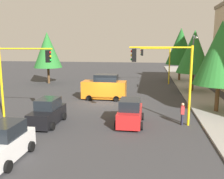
{
  "coord_description": "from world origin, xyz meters",
  "views": [
    {
      "loc": [
        24.66,
        4.5,
        6.0
      ],
      "look_at": [
        -1.53,
        0.57,
        1.2
      ],
      "focal_mm": 39.95,
      "sensor_mm": 36.0,
      "label": 1
    }
  ],
  "objects_px": {
    "traffic_signal_far_left": "(157,58)",
    "tree_roadside_far": "(181,46)",
    "pedestrian_crossing": "(182,113)",
    "street_lamp_curbside": "(193,60)",
    "tree_roadside_near": "(220,53)",
    "car_black": "(48,113)",
    "tree_opposite_side": "(47,50)",
    "tree_roadside_mid": "(194,52)",
    "car_red": "(130,113)",
    "car_white": "(5,144)",
    "traffic_signal_near_left": "(166,69)",
    "delivery_van_orange": "(104,88)",
    "traffic_signal_near_right": "(21,68)"
  },
  "relations": [
    {
      "from": "traffic_signal_far_left",
      "to": "tree_roadside_far",
      "type": "height_order",
      "value": "tree_roadside_far"
    },
    {
      "from": "traffic_signal_far_left",
      "to": "pedestrian_crossing",
      "type": "bearing_deg",
      "value": 3.96
    },
    {
      "from": "street_lamp_curbside",
      "to": "tree_roadside_near",
      "type": "height_order",
      "value": "tree_roadside_near"
    },
    {
      "from": "car_black",
      "to": "traffic_signal_far_left",
      "type": "bearing_deg",
      "value": 157.78
    },
    {
      "from": "pedestrian_crossing",
      "to": "car_black",
      "type": "bearing_deg",
      "value": -82.37
    },
    {
      "from": "tree_opposite_side",
      "to": "tree_roadside_far",
      "type": "xyz_separation_m",
      "value": [
        -6.0,
        20.5,
        0.54
      ]
    },
    {
      "from": "tree_roadside_mid",
      "to": "car_red",
      "type": "distance_m",
      "value": 16.54
    },
    {
      "from": "tree_opposite_side",
      "to": "pedestrian_crossing",
      "type": "bearing_deg",
      "value": 45.14
    },
    {
      "from": "car_white",
      "to": "street_lamp_curbside",
      "type": "bearing_deg",
      "value": 144.52
    },
    {
      "from": "traffic_signal_near_left",
      "to": "delivery_van_orange",
      "type": "bearing_deg",
      "value": -142.73
    },
    {
      "from": "tree_roadside_far",
      "to": "tree_roadside_mid",
      "type": "xyz_separation_m",
      "value": [
        10.0,
        0.5,
        -0.58
      ]
    },
    {
      "from": "traffic_signal_near_right",
      "to": "tree_roadside_near",
      "type": "relative_size",
      "value": 0.73
    },
    {
      "from": "traffic_signal_near_right",
      "to": "delivery_van_orange",
      "type": "distance_m",
      "value": 10.04
    },
    {
      "from": "tree_opposite_side",
      "to": "car_red",
      "type": "relative_size",
      "value": 2.0
    },
    {
      "from": "traffic_signal_far_left",
      "to": "pedestrian_crossing",
      "type": "height_order",
      "value": "traffic_signal_far_left"
    },
    {
      "from": "car_black",
      "to": "tree_opposite_side",
      "type": "bearing_deg",
      "value": -157.59
    },
    {
      "from": "tree_opposite_side",
      "to": "tree_roadside_mid",
      "type": "height_order",
      "value": "tree_opposite_side"
    },
    {
      "from": "street_lamp_curbside",
      "to": "tree_roadside_near",
      "type": "relative_size",
      "value": 0.87
    },
    {
      "from": "tree_roadside_near",
      "to": "tree_roadside_mid",
      "type": "height_order",
      "value": "tree_roadside_near"
    },
    {
      "from": "street_lamp_curbside",
      "to": "delivery_van_orange",
      "type": "relative_size",
      "value": 1.46
    },
    {
      "from": "pedestrian_crossing",
      "to": "traffic_signal_near_left",
      "type": "bearing_deg",
      "value": -88.57
    },
    {
      "from": "traffic_signal_near_right",
      "to": "street_lamp_curbside",
      "type": "distance_m",
      "value": 17.75
    },
    {
      "from": "tree_roadside_far",
      "to": "car_black",
      "type": "bearing_deg",
      "value": -26.34
    },
    {
      "from": "tree_opposite_side",
      "to": "pedestrian_crossing",
      "type": "xyz_separation_m",
      "value": [
        17.97,
        18.05,
        -4.25
      ]
    },
    {
      "from": "street_lamp_curbside",
      "to": "pedestrian_crossing",
      "type": "xyz_separation_m",
      "value": [
        9.58,
        -2.15,
        -3.44
      ]
    },
    {
      "from": "car_red",
      "to": "traffic_signal_near_right",
      "type": "bearing_deg",
      "value": -92.86
    },
    {
      "from": "tree_opposite_side",
      "to": "tree_roadside_near",
      "type": "distance_m",
      "value": 25.66
    },
    {
      "from": "traffic_signal_near_left",
      "to": "street_lamp_curbside",
      "type": "xyz_separation_m",
      "value": [
        -9.61,
        3.46,
        0.16
      ]
    },
    {
      "from": "tree_roadside_mid",
      "to": "car_red",
      "type": "height_order",
      "value": "tree_roadside_mid"
    },
    {
      "from": "car_white",
      "to": "car_red",
      "type": "distance_m",
      "value": 9.14
    },
    {
      "from": "traffic_signal_near_left",
      "to": "tree_opposite_side",
      "type": "xyz_separation_m",
      "value": [
        -18.0,
        -16.74,
        0.97
      ]
    },
    {
      "from": "tree_roadside_near",
      "to": "car_white",
      "type": "xyz_separation_m",
      "value": [
        11.32,
        -13.37,
        -4.37
      ]
    },
    {
      "from": "tree_opposite_side",
      "to": "car_red",
      "type": "height_order",
      "value": "tree_opposite_side"
    },
    {
      "from": "traffic_signal_near_right",
      "to": "tree_roadside_mid",
      "type": "relative_size",
      "value": 0.75
    },
    {
      "from": "traffic_signal_far_left",
      "to": "traffic_signal_near_right",
      "type": "distance_m",
      "value": 23.02
    },
    {
      "from": "car_white",
      "to": "pedestrian_crossing",
      "type": "xyz_separation_m",
      "value": [
        -7.36,
        9.92,
        0.01
      ]
    },
    {
      "from": "tree_roadside_far",
      "to": "delivery_van_orange",
      "type": "height_order",
      "value": "tree_roadside_far"
    },
    {
      "from": "traffic_signal_far_left",
      "to": "car_black",
      "type": "relative_size",
      "value": 1.39
    },
    {
      "from": "delivery_van_orange",
      "to": "traffic_signal_near_left",
      "type": "bearing_deg",
      "value": 37.27
    },
    {
      "from": "car_white",
      "to": "pedestrian_crossing",
      "type": "distance_m",
      "value": 12.35
    },
    {
      "from": "traffic_signal_near_right",
      "to": "street_lamp_curbside",
      "type": "xyz_separation_m",
      "value": [
        -9.61,
        14.92,
        0.24
      ]
    },
    {
      "from": "traffic_signal_near_left",
      "to": "delivery_van_orange",
      "type": "height_order",
      "value": "traffic_signal_near_left"
    },
    {
      "from": "traffic_signal_near_left",
      "to": "tree_roadside_near",
      "type": "bearing_deg",
      "value": 130.02
    },
    {
      "from": "traffic_signal_near_right",
      "to": "car_black",
      "type": "bearing_deg",
      "value": 63.82
    },
    {
      "from": "traffic_signal_near_left",
      "to": "tree_roadside_mid",
      "type": "xyz_separation_m",
      "value": [
        -14.0,
        4.26,
        0.93
      ]
    },
    {
      "from": "tree_roadside_near",
      "to": "car_black",
      "type": "relative_size",
      "value": 2.01
    },
    {
      "from": "pedestrian_crossing",
      "to": "street_lamp_curbside",
      "type": "bearing_deg",
      "value": 167.37
    },
    {
      "from": "traffic_signal_near_right",
      "to": "car_red",
      "type": "relative_size",
      "value": 1.48
    },
    {
      "from": "traffic_signal_near_left",
      "to": "car_white",
      "type": "height_order",
      "value": "traffic_signal_near_left"
    },
    {
      "from": "tree_roadside_mid",
      "to": "traffic_signal_far_left",
      "type": "bearing_deg",
      "value": -144.2
    }
  ]
}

